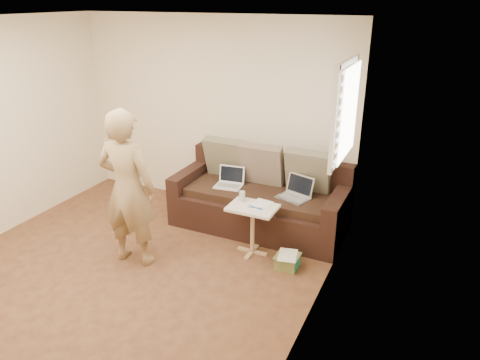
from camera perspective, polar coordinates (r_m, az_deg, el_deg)
The scene contains 17 objects.
floor at distance 5.03m, azimuth -15.53°, elevation -12.38°, with size 4.50×4.50×0.00m, color #4C2A1C.
ceiling at distance 4.18m, azimuth -19.38°, elevation 18.50°, with size 4.50×4.50×0.00m, color white.
wall_back at distance 6.20m, azimuth -3.44°, elevation 8.38°, with size 4.00×4.00×0.00m, color beige.
wall_right at distance 3.50m, azimuth 8.23°, elevation -3.23°, with size 4.50×4.50×0.00m, color beige.
window_blinds at distance 4.76m, azimuth 13.33°, elevation 8.46°, with size 0.12×0.88×1.08m, color white, non-canonical shape.
sofa at distance 5.72m, azimuth 2.49°, elevation -2.15°, with size 2.20×0.95×0.85m, color black, non-canonical shape.
pillow_left at distance 6.01m, azimuth -1.89°, elevation 2.87°, with size 0.55×0.14×0.55m, color #6A614E, non-canonical shape.
pillow_mid at distance 5.76m, azimuth 2.82°, elevation 1.96°, with size 0.55×0.14×0.55m, color #765F54, non-canonical shape.
pillow_right at distance 5.60m, azimuth 8.63°, elevation 1.14°, with size 0.55×0.14×0.55m, color #6A614E, non-canonical shape.
laptop_silver at distance 5.47m, azimuth 6.73°, elevation -2.37°, with size 0.37×0.27×0.25m, color #B7BABC, non-canonical shape.
laptop_white at distance 5.76m, azimuth -1.51°, elevation -0.88°, with size 0.34×0.25×0.25m, color white, non-canonical shape.
person at distance 4.94m, azimuth -14.12°, elevation -1.07°, with size 0.65×0.44×1.77m, color #978452.
side_table at distance 5.20m, azimuth 1.59°, elevation -6.35°, with size 0.54×0.38×0.60m, color silver, non-canonical shape.
drinking_glass at distance 5.16m, azimuth 0.26°, elevation -2.10°, with size 0.07×0.07×0.12m, color silver, non-canonical shape.
scissors at distance 5.01m, azimuth 1.98°, elevation -3.56°, with size 0.18×0.10×0.02m, color silver, non-canonical shape.
paper_on_table at distance 5.10m, azimuth 2.54°, elevation -3.16°, with size 0.21×0.30×0.00m, color white, non-canonical shape.
striped_box at distance 5.06m, azimuth 6.07°, elevation -10.26°, with size 0.25×0.25×0.16m, color #BB6E1C, non-canonical shape.
Camera 1 is at (2.86, -3.04, 2.80)m, focal length 33.47 mm.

